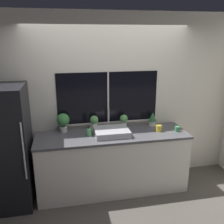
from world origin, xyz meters
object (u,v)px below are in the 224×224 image
object	(u,v)px
potted_plant_far_left	(63,121)
soap_bottle	(89,132)
mug_yellow	(159,128)
potted_plant_center_right	(124,120)
mug_green	(177,129)
sink	(112,132)
potted_plant_center_left	(94,122)
potted_plant_far_right	(153,119)
refrigerator	(4,148)

from	to	relation	value
potted_plant_far_left	soap_bottle	xyz separation A→B (m)	(0.36, -0.24, -0.11)
potted_plant_far_left	mug_yellow	world-z (taller)	potted_plant_far_left
potted_plant_center_right	mug_green	xyz separation A→B (m)	(0.77, -0.33, -0.08)
potted_plant_far_left	mug_green	bearing A→B (deg)	-10.83
sink	potted_plant_center_left	xyz separation A→B (m)	(-0.22, 0.26, 0.08)
sink	potted_plant_far_left	xyz separation A→B (m)	(-0.70, 0.26, 0.13)
potted_plant_far_right	soap_bottle	size ratio (longest dim) A/B	1.47
potted_plant_center_right	potted_plant_far_right	world-z (taller)	potted_plant_far_right
potted_plant_center_right	soap_bottle	world-z (taller)	potted_plant_center_right
potted_plant_far_right	refrigerator	bearing A→B (deg)	-172.63
potted_plant_far_right	mug_yellow	distance (m)	0.27
potted_plant_far_left	potted_plant_far_right	bearing A→B (deg)	0.00
refrigerator	mug_green	distance (m)	2.54
refrigerator	potted_plant_far_left	distance (m)	0.90
refrigerator	potted_plant_far_right	distance (m)	2.28
refrigerator	potted_plant_center_right	bearing A→B (deg)	9.35
sink	potted_plant_center_left	size ratio (longest dim) A/B	2.22
sink	potted_plant_center_left	world-z (taller)	sink
refrigerator	potted_plant_center_left	xyz separation A→B (m)	(1.29, 0.29, 0.19)
potted_plant_center_left	potted_plant_far_right	size ratio (longest dim) A/B	1.03
potted_plant_far_left	soap_bottle	bearing A→B (deg)	-33.66
soap_bottle	mug_yellow	xyz separation A→B (m)	(1.07, -0.02, -0.01)
sink	soap_bottle	distance (m)	0.34
potted_plant_center_left	soap_bottle	size ratio (longest dim) A/B	1.52
potted_plant_far_left	mug_yellow	size ratio (longest dim) A/B	2.88
potted_plant_far_right	soap_bottle	world-z (taller)	potted_plant_far_right
mug_green	soap_bottle	bearing A→B (deg)	176.34
refrigerator	potted_plant_far_left	xyz separation A→B (m)	(0.82, 0.29, 0.24)
sink	potted_plant_far_right	xyz separation A→B (m)	(0.74, 0.26, 0.07)
potted_plant_far_right	mug_yellow	xyz separation A→B (m)	(0.00, -0.27, -0.07)
sink	potted_plant_far_left	size ratio (longest dim) A/B	1.74
potted_plant_center_right	mug_yellow	size ratio (longest dim) A/B	2.11
sink	mug_yellow	xyz separation A→B (m)	(0.74, -0.00, 0.00)
refrigerator	potted_plant_far_right	world-z (taller)	refrigerator
potted_plant_far_left	potted_plant_center_right	bearing A→B (deg)	0.00
refrigerator	potted_plant_far_left	world-z (taller)	refrigerator
refrigerator	potted_plant_center_left	distance (m)	1.34
mug_green	mug_yellow	bearing A→B (deg)	167.44
mug_green	refrigerator	bearing A→B (deg)	179.15
potted_plant_far_right	mug_yellow	size ratio (longest dim) A/B	2.17
potted_plant_far_right	potted_plant_center_left	bearing A→B (deg)	180.00
potted_plant_far_left	potted_plant_center_right	world-z (taller)	potted_plant_far_left
potted_plant_far_right	potted_plant_center_right	bearing A→B (deg)	180.00
potted_plant_center_left	mug_yellow	distance (m)	1.00
sink	mug_green	bearing A→B (deg)	-3.68
potted_plant_center_left	mug_yellow	size ratio (longest dim) A/B	2.24
sink	soap_bottle	xyz separation A→B (m)	(-0.34, 0.02, 0.02)
mug_yellow	potted_plant_center_left	bearing A→B (deg)	164.55
potted_plant_far_left	potted_plant_center_left	xyz separation A→B (m)	(0.47, 0.00, -0.05)
sink	potted_plant_far_left	distance (m)	0.76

